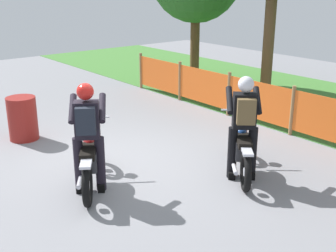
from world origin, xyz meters
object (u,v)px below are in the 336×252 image
Objects in this scene: rider_lead at (244,122)px; rider_trailing at (88,132)px; motorcycle_trailing at (91,157)px; oil_drum at (23,118)px; motorcycle_lead at (240,147)px.

rider_lead is 1.00× the size of rider_trailing.
motorcycle_trailing is 0.54m from rider_trailing.
rider_lead reaches higher than oil_drum.
oil_drum is at bearing 70.80° from motorcycle_lead.
motorcycle_trailing is 2.69m from oil_drum.
rider_lead is at bearing -179.49° from motorcycle_lead.
rider_lead is at bearing -89.33° from motorcycle_trailing.
motorcycle_lead is at bearing 29.97° from oil_drum.
motorcycle_trailing is 1.02× the size of rider_lead.
rider_trailing reaches higher than motorcycle_lead.
rider_lead is 2.43m from rider_trailing.
rider_trailing is (0.18, -0.12, 0.49)m from motorcycle_trailing.
rider_trailing is 1.92× the size of oil_drum.
motorcycle_lead is at bearing 0.51° from rider_lead.
motorcycle_trailing reaches higher than oil_drum.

